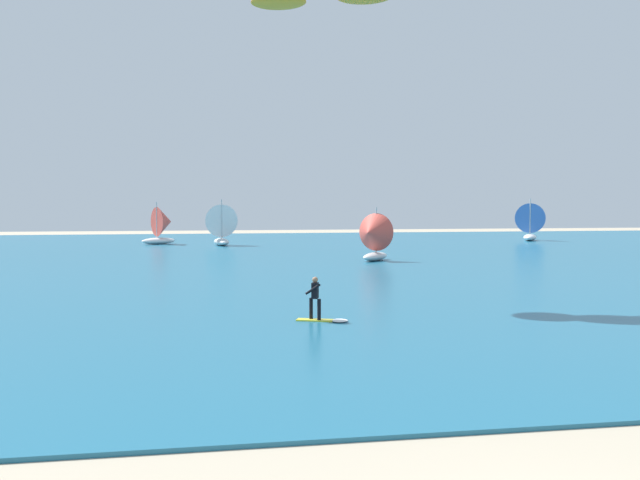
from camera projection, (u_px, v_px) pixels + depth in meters
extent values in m
cube|color=#1E607F|center=(262.00, 257.00, 57.48)|extent=(160.00, 90.00, 0.10)
cube|color=yellow|center=(315.00, 320.00, 25.65)|extent=(1.46, 0.91, 0.05)
cylinder|color=black|center=(319.00, 310.00, 25.48)|extent=(0.14, 0.14, 0.80)
cylinder|color=black|center=(311.00, 308.00, 25.78)|extent=(0.14, 0.14, 0.80)
cube|color=black|center=(315.00, 291.00, 25.59)|extent=(0.33, 0.42, 0.60)
sphere|color=#9E7051|center=(315.00, 280.00, 25.57)|extent=(0.22, 0.22, 0.22)
cylinder|color=black|center=(312.00, 290.00, 25.39)|extent=(0.50, 0.26, 0.39)
cylinder|color=black|center=(314.00, 288.00, 25.82)|extent=(0.50, 0.26, 0.39)
ellipsoid|color=white|center=(340.00, 321.00, 25.46)|extent=(0.81, 0.87, 0.08)
ellipsoid|color=orange|center=(278.00, 2.00, 31.40)|extent=(3.23, 2.98, 0.42)
ellipsoid|color=white|center=(530.00, 237.00, 81.73)|extent=(3.48, 4.39, 0.80)
cylinder|color=silver|center=(530.00, 216.00, 81.41)|extent=(0.13, 0.13, 4.26)
cone|color=#3F72CC|center=(531.00, 218.00, 82.29)|extent=(4.02, 3.46, 3.58)
ellipsoid|color=silver|center=(375.00, 256.00, 52.80)|extent=(3.16, 3.46, 0.66)
cylinder|color=silver|center=(376.00, 230.00, 52.83)|extent=(0.11, 0.11, 3.50)
cone|color=#D84C3F|center=(372.00, 232.00, 52.18)|extent=(3.24, 3.06, 2.94)
ellipsoid|color=silver|center=(221.00, 242.00, 72.19)|extent=(2.06, 4.30, 0.77)
cylinder|color=silver|center=(222.00, 219.00, 71.88)|extent=(0.13, 0.13, 4.13)
cone|color=white|center=(220.00, 221.00, 72.74)|extent=(3.71, 2.34, 3.47)
ellipsoid|color=white|center=(159.00, 241.00, 74.37)|extent=(4.05, 2.96, 0.73)
cylinder|color=silver|center=(157.00, 220.00, 74.14)|extent=(0.12, 0.12, 3.87)
cone|color=#D84C3F|center=(164.00, 222.00, 74.66)|extent=(3.00, 3.67, 3.25)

